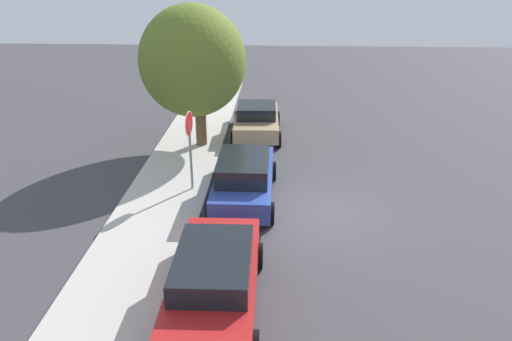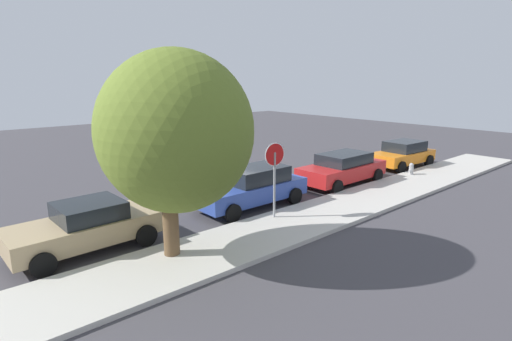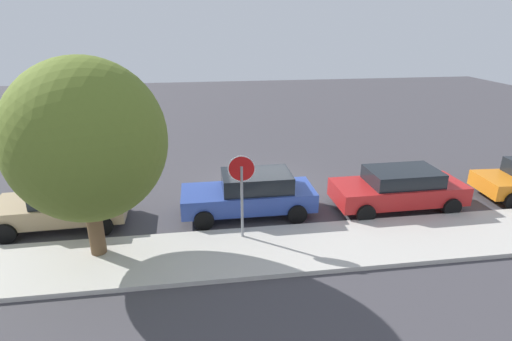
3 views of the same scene
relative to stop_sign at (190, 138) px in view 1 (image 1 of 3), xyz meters
name	(u,v)px [view 1 (image 1 of 3)]	position (x,y,z in m)	size (l,w,h in m)	color
ground_plane	(317,212)	(-1.19, -3.98, -1.87)	(60.00, 60.00, 0.00)	#423F44
sidewalk_curb	(161,206)	(-1.19, 0.78, -1.80)	(32.00, 2.58, 0.14)	beige
stop_sign	(190,138)	(0.00, 0.00, 0.00)	(0.78, 0.11, 2.72)	gray
parked_car_blue	(244,177)	(-0.47, -1.72, -1.10)	(4.49, 1.96, 1.51)	#2D479E
parked_car_tan	(257,120)	(5.64, -1.82, -1.17)	(4.13, 2.12, 1.39)	tan
parked_car_red	(214,278)	(-5.72, -1.46, -1.12)	(4.58, 2.04, 1.45)	red
street_tree_near_corner	(193,61)	(3.93, 0.49, 1.60)	(3.98, 3.98, 5.56)	brown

